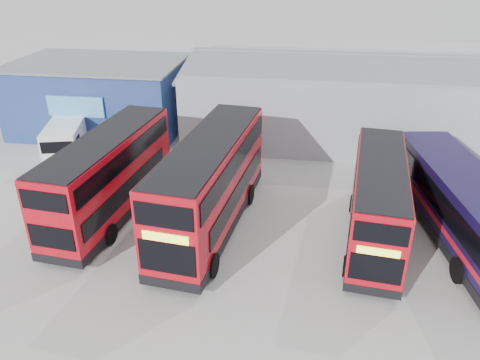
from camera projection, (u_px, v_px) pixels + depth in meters
ground_plane at (260, 301)px, 18.58m from camera, size 120.00×120.00×0.00m
office_block at (101, 95)px, 35.15m from camera, size 12.30×8.32×5.12m
maintenance_shed at (399, 100)px, 34.08m from camera, size 30.50×12.00×5.89m
double_decker_left at (110, 177)px, 23.73m from camera, size 3.47×10.38×4.31m
double_decker_centre at (211, 185)px, 22.54m from camera, size 3.88×11.20×4.65m
double_decker_right at (377, 203)px, 21.70m from camera, size 3.29×9.54×3.96m
single_decker_blue at (462, 208)px, 21.94m from camera, size 4.40×12.16×3.23m
panel_van at (67, 137)px, 31.01m from camera, size 3.38×5.68×2.33m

